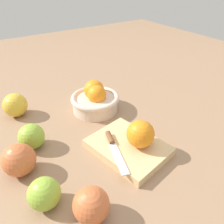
{
  "coord_description": "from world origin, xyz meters",
  "views": [
    {
      "loc": [
        0.49,
        -0.25,
        0.43
      ],
      "look_at": [
        -0.01,
        0.08,
        0.04
      ],
      "focal_mm": 36.46,
      "sensor_mm": 36.0,
      "label": 1
    }
  ],
  "objects_px": {
    "apple_front_right_2": "(19,160)",
    "knife": "(113,146)",
    "bowl": "(95,99)",
    "cutting_board": "(128,147)",
    "orange_on_board": "(140,134)",
    "apple_front_right_3": "(91,205)",
    "apple_front_center": "(31,136)",
    "apple_front_right": "(44,194)",
    "apple_front_left": "(15,105)"
  },
  "relations": [
    {
      "from": "apple_front_right_2",
      "to": "apple_front_center",
      "type": "distance_m",
      "value": 0.09
    },
    {
      "from": "orange_on_board",
      "to": "knife",
      "type": "bearing_deg",
      "value": -115.14
    },
    {
      "from": "apple_front_center",
      "to": "bowl",
      "type": "bearing_deg",
      "value": 107.13
    },
    {
      "from": "orange_on_board",
      "to": "apple_front_right_3",
      "type": "relative_size",
      "value": 0.99
    },
    {
      "from": "cutting_board",
      "to": "apple_front_right_3",
      "type": "distance_m",
      "value": 0.21
    },
    {
      "from": "knife",
      "to": "apple_front_right",
      "type": "bearing_deg",
      "value": -76.71
    },
    {
      "from": "apple_front_right_2",
      "to": "knife",
      "type": "bearing_deg",
      "value": 71.95
    },
    {
      "from": "bowl",
      "to": "apple_front_left",
      "type": "bearing_deg",
      "value": -115.12
    },
    {
      "from": "knife",
      "to": "apple_front_left",
      "type": "distance_m",
      "value": 0.37
    },
    {
      "from": "orange_on_board",
      "to": "apple_front_center",
      "type": "bearing_deg",
      "value": -127.31
    },
    {
      "from": "orange_on_board",
      "to": "apple_front_left",
      "type": "distance_m",
      "value": 0.43
    },
    {
      "from": "cutting_board",
      "to": "apple_front_right",
      "type": "distance_m",
      "value": 0.25
    },
    {
      "from": "cutting_board",
      "to": "knife",
      "type": "height_order",
      "value": "knife"
    },
    {
      "from": "apple_front_left",
      "to": "apple_front_right",
      "type": "xyz_separation_m",
      "value": [
        0.38,
        -0.04,
        -0.0
      ]
    },
    {
      "from": "bowl",
      "to": "apple_front_right_2",
      "type": "bearing_deg",
      "value": -62.91
    },
    {
      "from": "knife",
      "to": "apple_front_right_3",
      "type": "relative_size",
      "value": 2.07
    },
    {
      "from": "orange_on_board",
      "to": "apple_front_right_2",
      "type": "height_order",
      "value": "orange_on_board"
    },
    {
      "from": "apple_front_right_2",
      "to": "apple_front_right_3",
      "type": "bearing_deg",
      "value": 23.43
    },
    {
      "from": "apple_front_right",
      "to": "knife",
      "type": "bearing_deg",
      "value": 103.29
    },
    {
      "from": "cutting_board",
      "to": "apple_front_left",
      "type": "bearing_deg",
      "value": -149.23
    },
    {
      "from": "bowl",
      "to": "apple_front_center",
      "type": "xyz_separation_m",
      "value": [
        0.07,
        -0.24,
        -0.0
      ]
    },
    {
      "from": "apple_front_left",
      "to": "knife",
      "type": "bearing_deg",
      "value": 26.35
    },
    {
      "from": "bowl",
      "to": "knife",
      "type": "distance_m",
      "value": 0.23
    },
    {
      "from": "bowl",
      "to": "cutting_board",
      "type": "xyz_separation_m",
      "value": [
        0.23,
        -0.03,
        -0.03
      ]
    },
    {
      "from": "knife",
      "to": "apple_front_center",
      "type": "bearing_deg",
      "value": -131.09
    },
    {
      "from": "apple_front_right",
      "to": "apple_front_center",
      "type": "xyz_separation_m",
      "value": [
        -0.2,
        0.03,
        0.0
      ]
    },
    {
      "from": "bowl",
      "to": "apple_front_center",
      "type": "relative_size",
      "value": 2.3
    },
    {
      "from": "apple_front_left",
      "to": "apple_front_right",
      "type": "distance_m",
      "value": 0.38
    },
    {
      "from": "cutting_board",
      "to": "orange_on_board",
      "type": "bearing_deg",
      "value": 51.49
    },
    {
      "from": "apple_front_right_2",
      "to": "apple_front_right",
      "type": "bearing_deg",
      "value": 8.79
    },
    {
      "from": "apple_front_right",
      "to": "apple_front_right_3",
      "type": "xyz_separation_m",
      "value": [
        0.08,
        0.07,
        0.0
      ]
    },
    {
      "from": "apple_front_right",
      "to": "orange_on_board",
      "type": "bearing_deg",
      "value": 93.86
    },
    {
      "from": "knife",
      "to": "apple_front_left",
      "type": "relative_size",
      "value": 1.96
    },
    {
      "from": "knife",
      "to": "apple_front_right_2",
      "type": "xyz_separation_m",
      "value": [
        -0.07,
        -0.22,
        0.01
      ]
    },
    {
      "from": "apple_front_right",
      "to": "apple_front_right_2",
      "type": "height_order",
      "value": "apple_front_right_2"
    },
    {
      "from": "bowl",
      "to": "apple_front_center",
      "type": "height_order",
      "value": "bowl"
    },
    {
      "from": "knife",
      "to": "apple_front_right_3",
      "type": "height_order",
      "value": "apple_front_right_3"
    },
    {
      "from": "cutting_board",
      "to": "apple_front_right_3",
      "type": "relative_size",
      "value": 2.73
    },
    {
      "from": "apple_front_right",
      "to": "apple_front_right_2",
      "type": "relative_size",
      "value": 0.86
    },
    {
      "from": "bowl",
      "to": "cutting_board",
      "type": "height_order",
      "value": "bowl"
    },
    {
      "from": "orange_on_board",
      "to": "apple_front_right_2",
      "type": "distance_m",
      "value": 0.3
    },
    {
      "from": "cutting_board",
      "to": "orange_on_board",
      "type": "relative_size",
      "value": 2.75
    },
    {
      "from": "apple_front_right_2",
      "to": "apple_front_left",
      "type": "bearing_deg",
      "value": 168.02
    },
    {
      "from": "orange_on_board",
      "to": "apple_front_left",
      "type": "relative_size",
      "value": 0.94
    },
    {
      "from": "cutting_board",
      "to": "apple_front_center",
      "type": "relative_size",
      "value": 2.82
    },
    {
      "from": "knife",
      "to": "apple_front_right_2",
      "type": "distance_m",
      "value": 0.23
    },
    {
      "from": "cutting_board",
      "to": "apple_front_right",
      "type": "xyz_separation_m",
      "value": [
        0.04,
        -0.24,
        0.02
      ]
    },
    {
      "from": "cutting_board",
      "to": "apple_front_center",
      "type": "bearing_deg",
      "value": -127.17
    },
    {
      "from": "cutting_board",
      "to": "apple_front_left",
      "type": "relative_size",
      "value": 2.57
    },
    {
      "from": "apple_front_right_3",
      "to": "apple_front_left",
      "type": "bearing_deg",
      "value": -176.28
    }
  ]
}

